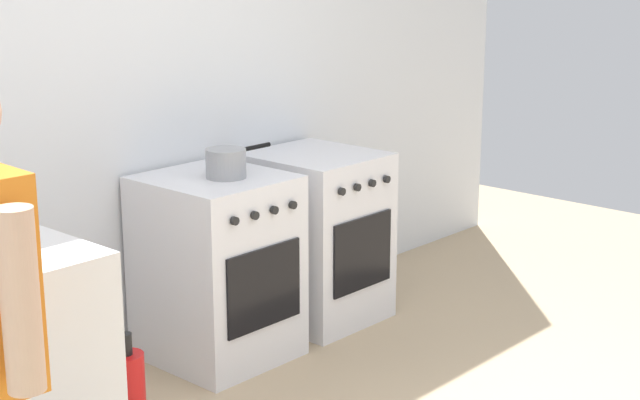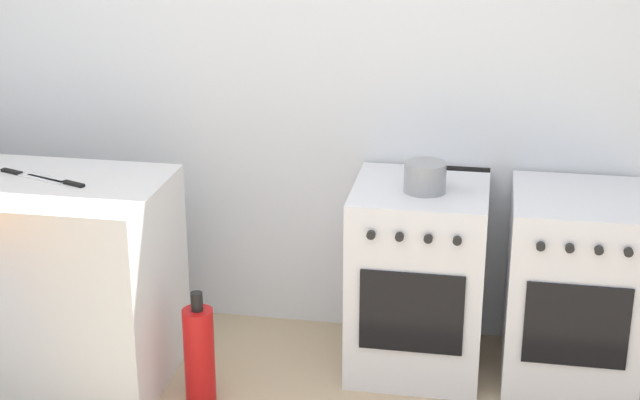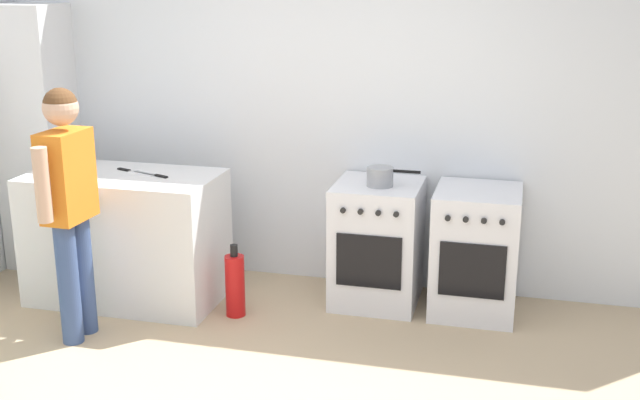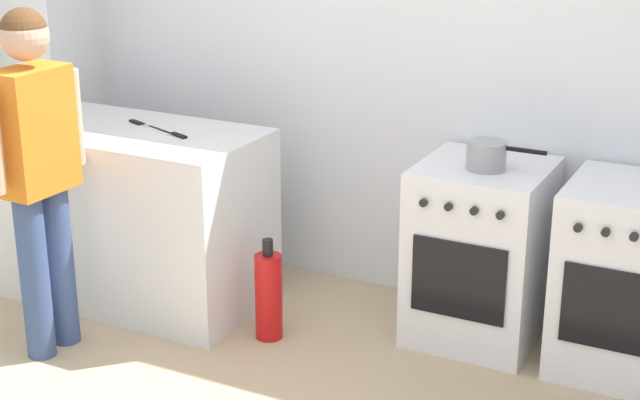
# 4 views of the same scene
# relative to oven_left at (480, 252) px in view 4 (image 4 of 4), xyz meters

# --- Properties ---
(back_wall) EXTENTS (6.00, 0.10, 2.60)m
(back_wall) POSITION_rel_oven_left_xyz_m (-0.35, 0.37, 0.87)
(back_wall) COLOR silver
(back_wall) RESTS_ON ground
(counter_unit) EXTENTS (1.30, 0.70, 0.90)m
(counter_unit) POSITION_rel_oven_left_xyz_m (-1.70, -0.38, 0.02)
(counter_unit) COLOR silver
(counter_unit) RESTS_ON ground
(oven_left) EXTENTS (0.58, 0.62, 0.85)m
(oven_left) POSITION_rel_oven_left_xyz_m (0.00, 0.00, 0.00)
(oven_left) COLOR silver
(oven_left) RESTS_ON ground
(oven_right) EXTENTS (0.56, 0.62, 0.85)m
(oven_right) POSITION_rel_oven_left_xyz_m (0.67, -0.00, -0.00)
(oven_right) COLOR silver
(oven_right) RESTS_ON ground
(pot) EXTENTS (0.36, 0.18, 0.13)m
(pot) POSITION_rel_oven_left_xyz_m (0.02, -0.06, 0.49)
(pot) COLOR gray
(pot) RESTS_ON oven_left
(knife_bread) EXTENTS (0.34, 0.15, 0.01)m
(knife_bread) POSITION_rel_oven_left_xyz_m (-1.64, -0.31, 0.48)
(knife_bread) COLOR silver
(knife_bread) RESTS_ON counter_unit
(knife_chef) EXTENTS (0.30, 0.14, 0.01)m
(knife_chef) POSITION_rel_oven_left_xyz_m (-1.49, -0.35, 0.48)
(knife_chef) COLOR silver
(knife_chef) RESTS_ON counter_unit
(person) EXTENTS (0.21, 0.57, 1.58)m
(person) POSITION_rel_oven_left_xyz_m (-1.71, -1.03, 0.51)
(person) COLOR #384C7A
(person) RESTS_ON ground
(fire_extinguisher) EXTENTS (0.13, 0.13, 0.50)m
(fire_extinguisher) POSITION_rel_oven_left_xyz_m (-0.87, -0.48, -0.21)
(fire_extinguisher) COLOR red
(fire_extinguisher) RESTS_ON ground
(larder_cabinet) EXTENTS (0.48, 0.44, 2.00)m
(larder_cabinet) POSITION_rel_oven_left_xyz_m (-2.65, 0.10, 0.57)
(larder_cabinet) COLOR silver
(larder_cabinet) RESTS_ON ground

